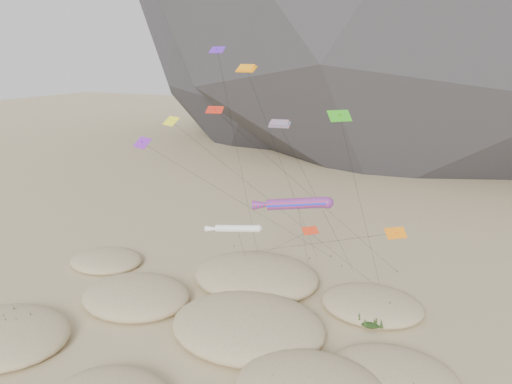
{
  "coord_description": "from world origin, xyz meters",
  "views": [
    {
      "loc": [
        22.28,
        -35.13,
        27.08
      ],
      "look_at": [
        0.02,
        12.0,
        12.62
      ],
      "focal_mm": 35.0,
      "sensor_mm": 36.0,
      "label": 1
    }
  ],
  "objects": [
    {
      "name": "delta_kites",
      "position": [
        -1.0,
        11.64,
        17.71
      ],
      "size": [
        30.54,
        20.51,
        27.82
      ],
      "color": "#5520BC",
      "rests_on": "ground"
    },
    {
      "name": "orange_parafoil",
      "position": [
        -1.7,
        13.57,
        25.2
      ],
      "size": [
        5.55,
        13.59,
        26.04
      ],
      "color": "orange",
      "rests_on": "ground"
    },
    {
      "name": "rainbow_tube_kite",
      "position": [
        3.93,
        13.49,
        11.39
      ],
      "size": [
        8.73,
        12.03,
        12.37
      ],
      "color": "red",
      "rests_on": "ground"
    },
    {
      "name": "dune_grass",
      "position": [
        -0.72,
        3.17,
        0.84
      ],
      "size": [
        42.93,
        27.85,
        1.47
      ],
      "color": "black",
      "rests_on": "ground"
    },
    {
      "name": "dunes",
      "position": [
        -1.14,
        4.84,
        0.68
      ],
      "size": [
        49.95,
        36.63,
        3.52
      ],
      "color": "#CCB789",
      "rests_on": "ground"
    },
    {
      "name": "ground",
      "position": [
        0.0,
        0.0,
        0.0
      ],
      "size": [
        500.0,
        500.0,
        0.0
      ],
      "primitive_type": "plane",
      "color": "#CCB789",
      "rests_on": "ground"
    },
    {
      "name": "white_tube_kite",
      "position": [
        -0.7,
        8.27,
        9.5
      ],
      "size": [
        7.12,
        12.78,
        10.12
      ],
      "color": "white",
      "rests_on": "ground"
    },
    {
      "name": "kite_stakes",
      "position": [
        2.06,
        24.06,
        0.15
      ],
      "size": [
        23.13,
        7.14,
        0.3
      ],
      "color": "#3F2D1E",
      "rests_on": "ground"
    },
    {
      "name": "multi_parafoil",
      "position": [
        1.83,
        14.37,
        19.6
      ],
      "size": [
        7.91,
        10.08,
        20.29
      ],
      "color": "#F04719",
      "rests_on": "ground"
    }
  ]
}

